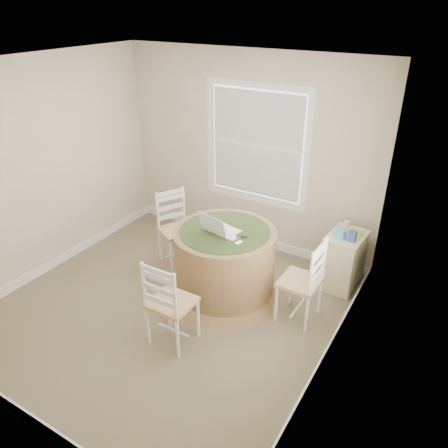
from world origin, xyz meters
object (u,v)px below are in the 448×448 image
Objects in this scene: laptop at (220,229)px; corner_chest at (343,260)px; chair_left at (177,230)px; chair_near at (172,302)px; round_table at (225,260)px; chair_right at (300,281)px.

laptop is 0.60× the size of corner_chest.
corner_chest is (2.00, 0.58, -0.12)m from chair_left.
chair_near is 2.26× the size of laptop.
round_table is 0.91m from chair_left.
laptop is at bearing -89.82° from chair_near.
chair_left is 1.36× the size of corner_chest.
chair_right reaches higher than round_table.
chair_right is (1.78, -0.25, 0.00)m from chair_left.
chair_near is at bearing 102.09° from laptop.
chair_left is 1.49m from chair_near.
laptop is (-0.95, -0.06, 0.39)m from chair_right.
chair_near is at bearing -42.97° from chair_right.
chair_right is (0.91, 0.02, 0.02)m from round_table.
corner_chest is (0.22, 0.83, -0.12)m from chair_right.
round_table is 1.42m from corner_chest.
round_table is 1.41× the size of chair_left.
chair_near is at bearing -117.94° from chair_left.
round_table is 0.42m from laptop.
chair_left is at bearing -8.88° from laptop.
corner_chest is at bearing 165.97° from chair_right.
chair_near reaches higher than corner_chest.
round_table is 0.96m from chair_near.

